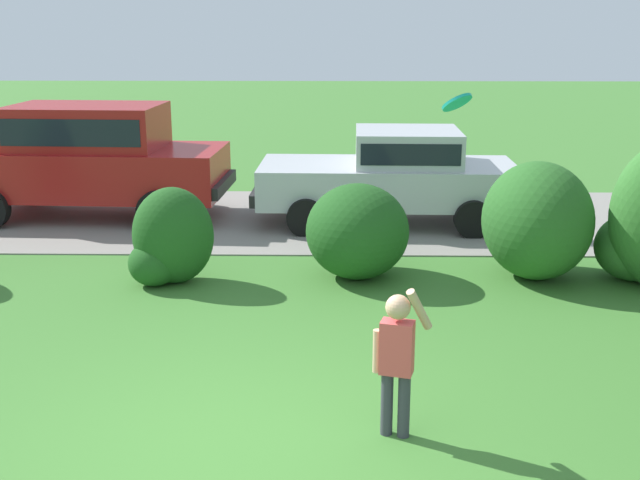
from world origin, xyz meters
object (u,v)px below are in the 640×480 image
object	(u,v)px
child_thrower	(397,354)
parked_suv	(89,155)
parked_sedan	(393,173)
frisbee	(457,102)

from	to	relation	value
child_thrower	parked_suv	bearing A→B (deg)	122.02
parked_suv	child_thrower	size ratio (longest dim) A/B	3.72
parked_suv	child_thrower	xyz separation A→B (m)	(4.65, -7.43, -0.36)
parked_sedan	frisbee	distance (m)	6.20
child_thrower	frisbee	size ratio (longest dim) A/B	4.11
parked_suv	child_thrower	distance (m)	8.77
parked_sedan	frisbee	size ratio (longest dim) A/B	14.20
parked_suv	frisbee	distance (m)	8.29
child_thrower	frisbee	xyz separation A→B (m)	(0.56, 1.16, 1.87)
child_thrower	frisbee	distance (m)	2.27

